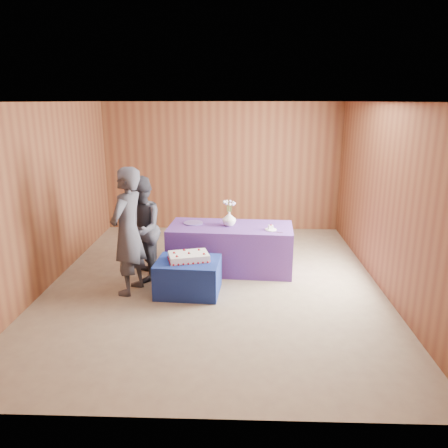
{
  "coord_description": "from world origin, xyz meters",
  "views": [
    {
      "loc": [
        0.37,
        -6.24,
        2.72
      ],
      "look_at": [
        0.15,
        0.1,
        0.92
      ],
      "focal_mm": 35.0,
      "sensor_mm": 36.0,
      "label": 1
    }
  ],
  "objects_px": {
    "sheet_cake": "(189,257)",
    "guest_left": "(128,231)",
    "cake_table": "(188,277)",
    "serving_table": "(231,248)",
    "vase": "(229,219)",
    "guest_right": "(141,229)"
  },
  "relations": [
    {
      "from": "serving_table",
      "to": "vase",
      "type": "bearing_deg",
      "value": 145.03
    },
    {
      "from": "serving_table",
      "to": "sheet_cake",
      "type": "bearing_deg",
      "value": -118.35
    },
    {
      "from": "guest_left",
      "to": "guest_right",
      "type": "distance_m",
      "value": 0.5
    },
    {
      "from": "sheet_cake",
      "to": "guest_right",
      "type": "xyz_separation_m",
      "value": [
        -0.79,
        0.48,
        0.26
      ]
    },
    {
      "from": "cake_table",
      "to": "serving_table",
      "type": "bearing_deg",
      "value": 62.13
    },
    {
      "from": "sheet_cake",
      "to": "guest_left",
      "type": "xyz_separation_m",
      "value": [
        -0.86,
        -0.01,
        0.37
      ]
    },
    {
      "from": "vase",
      "to": "guest_right",
      "type": "distance_m",
      "value": 1.43
    },
    {
      "from": "cake_table",
      "to": "vase",
      "type": "bearing_deg",
      "value": 63.8
    },
    {
      "from": "cake_table",
      "to": "vase",
      "type": "relative_size",
      "value": 3.86
    },
    {
      "from": "serving_table",
      "to": "vase",
      "type": "relative_size",
      "value": 8.57
    },
    {
      "from": "cake_table",
      "to": "guest_right",
      "type": "xyz_separation_m",
      "value": [
        -0.78,
        0.51,
        0.56
      ]
    },
    {
      "from": "serving_table",
      "to": "vase",
      "type": "distance_m",
      "value": 0.49
    },
    {
      "from": "serving_table",
      "to": "guest_left",
      "type": "xyz_separation_m",
      "value": [
        -1.44,
        -0.94,
        0.55
      ]
    },
    {
      "from": "cake_table",
      "to": "sheet_cake",
      "type": "relative_size",
      "value": 1.35
    },
    {
      "from": "guest_right",
      "to": "cake_table",
      "type": "bearing_deg",
      "value": 44.0
    },
    {
      "from": "guest_right",
      "to": "serving_table",
      "type": "bearing_deg",
      "value": 95.23
    },
    {
      "from": "sheet_cake",
      "to": "guest_left",
      "type": "bearing_deg",
      "value": 165.13
    },
    {
      "from": "serving_table",
      "to": "vase",
      "type": "height_order",
      "value": "vase"
    },
    {
      "from": "vase",
      "to": "guest_left",
      "type": "height_order",
      "value": "guest_left"
    },
    {
      "from": "vase",
      "to": "guest_right",
      "type": "bearing_deg",
      "value": -160.73
    },
    {
      "from": "sheet_cake",
      "to": "vase",
      "type": "distance_m",
      "value": 1.15
    },
    {
      "from": "guest_left",
      "to": "sheet_cake",
      "type": "bearing_deg",
      "value": 106.77
    }
  ]
}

